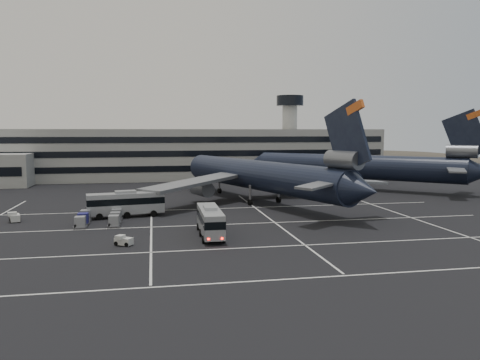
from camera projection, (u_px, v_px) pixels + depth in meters
name	position (u px, v px, depth m)	size (l,w,h in m)	color
ground	(196.00, 231.00, 63.11)	(260.00, 260.00, 0.00)	black
lane_markings	(203.00, 230.00, 63.99)	(90.00, 55.62, 0.01)	silver
terminal	(162.00, 154.00, 131.40)	(125.00, 26.00, 24.00)	gray
hills	(201.00, 182.00, 233.85)	(352.00, 180.00, 44.00)	#38332B
trijet_main	(260.00, 175.00, 87.67)	(44.34, 55.57, 18.08)	black
trijet_far	(359.00, 166.00, 108.26)	(46.21, 43.05, 18.08)	black
bus_near	(210.00, 220.00, 60.17)	(2.92, 11.10, 3.90)	gray
bus_far	(126.00, 203.00, 73.54)	(12.13, 4.61, 4.18)	gray
tug_a	(15.00, 217.00, 69.76)	(2.16, 2.72, 1.54)	#BABAB6
tug_b	(124.00, 241.00, 55.38)	(2.33, 2.09, 1.29)	#BABAB6
uld_cluster	(99.00, 218.00, 68.11)	(6.27, 7.45, 1.68)	#2D2D30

